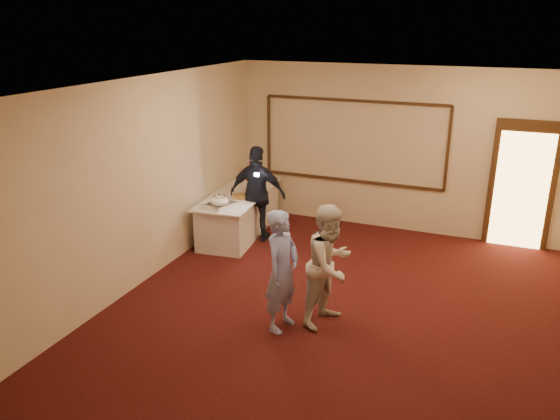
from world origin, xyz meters
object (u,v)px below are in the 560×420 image
object	(u,v)px
tart	(240,197)
guest	(258,194)
cupcake_stand	(251,172)
pavlova_tray	(220,203)
buffet_table	(240,212)
woman	(330,265)
man	(282,271)
plate_stack_a	(237,186)
plate_stack_b	(255,184)

from	to	relation	value
tart	guest	size ratio (longest dim) A/B	0.18
cupcake_stand	tart	distance (m)	1.20
pavlova_tray	guest	size ratio (longest dim) A/B	0.34
cupcake_stand	buffet_table	bearing A→B (deg)	-79.48
cupcake_stand	woman	xyz separation A→B (m)	(2.63, -3.26, -0.12)
woman	guest	bearing A→B (deg)	61.32
guest	buffet_table	bearing A→B (deg)	-29.95
cupcake_stand	man	distance (m)	4.20
cupcake_stand	man	size ratio (longest dim) A/B	0.27
plate_stack_a	guest	xyz separation A→B (m)	(0.58, -0.35, 0.01)
woman	guest	size ratio (longest dim) A/B	0.94
cupcake_stand	plate_stack_b	bearing A→B (deg)	-56.92
pavlova_tray	guest	world-z (taller)	guest
tart	guest	distance (m)	0.32
buffet_table	man	world-z (taller)	man
plate_stack_a	plate_stack_b	bearing A→B (deg)	43.58
pavlova_tray	tart	distance (m)	0.58
woman	guest	world-z (taller)	guest
cupcake_stand	tart	xyz separation A→B (m)	(0.32, -1.15, -0.13)
man	guest	world-z (taller)	guest
plate_stack_a	man	world-z (taller)	man
buffet_table	plate_stack_a	bearing A→B (deg)	129.86
pavlova_tray	plate_stack_a	bearing A→B (deg)	100.25
buffet_table	plate_stack_b	distance (m)	0.62
guest	cupcake_stand	bearing A→B (deg)	-66.01
tart	man	xyz separation A→B (m)	(1.80, -2.48, -0.01)
guest	tart	bearing A→B (deg)	9.38
buffet_table	guest	world-z (taller)	guest
plate_stack_b	man	world-z (taller)	man
plate_stack_a	buffet_table	bearing A→B (deg)	-50.14
cupcake_stand	plate_stack_a	distance (m)	0.73
man	buffet_table	bearing A→B (deg)	44.24
buffet_table	man	size ratio (longest dim) A/B	1.54
pavlova_tray	plate_stack_a	world-z (taller)	pavlova_tray
guest	man	bearing A→B (deg)	114.05
cupcake_stand	guest	distance (m)	1.24
pavlova_tray	cupcake_stand	distance (m)	1.73
cupcake_stand	woman	bearing A→B (deg)	-51.12
cupcake_stand	pavlova_tray	bearing A→B (deg)	-82.67
plate_stack_a	tart	bearing A→B (deg)	-56.66
cupcake_stand	tart	bearing A→B (deg)	-74.30
pavlova_tray	cupcake_stand	bearing A→B (deg)	97.33
pavlova_tray	man	size ratio (longest dim) A/B	0.37
cupcake_stand	plate_stack_b	size ratio (longest dim) A/B	2.52
man	pavlova_tray	bearing A→B (deg)	53.77
plate_stack_b	plate_stack_a	bearing A→B (deg)	-136.42
man	woman	size ratio (longest dim) A/B	0.99
buffet_table	plate_stack_b	bearing A→B (deg)	69.91
man	guest	xyz separation A→B (m)	(-1.50, 2.56, 0.06)
cupcake_stand	plate_stack_b	xyz separation A→B (m)	(0.30, -0.47, -0.08)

